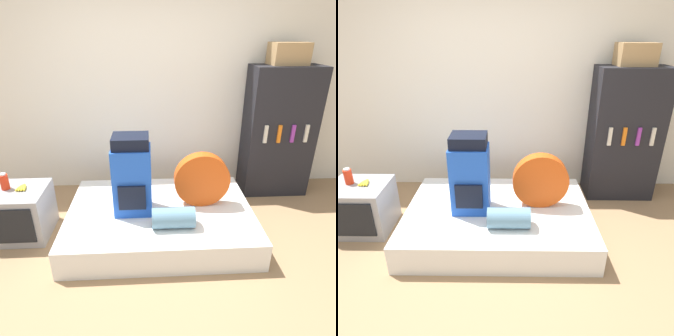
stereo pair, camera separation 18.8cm
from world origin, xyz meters
TOP-DOWN VIEW (x-y plane):
  - ground_plane at (0.00, 0.00)m, footprint 16.00×16.00m
  - wall_back at (0.00, 1.83)m, footprint 8.00×0.05m
  - bed at (0.08, 0.70)m, footprint 1.87×1.32m
  - backpack at (-0.18, 0.68)m, footprint 0.37×0.33m
  - tent_bag at (0.51, 0.77)m, footprint 0.56×0.13m
  - sleeping_roll at (0.19, 0.38)m, footprint 0.39×0.19m
  - television at (-1.35, 0.75)m, footprint 0.59×0.54m
  - canister at (-1.45, 0.79)m, footprint 0.08×0.08m
  - banana_bunch at (-1.28, 0.78)m, footprint 0.11×0.15m
  - bookshelf at (1.58, 1.55)m, footprint 0.81×0.44m
  - cardboard_box at (1.57, 1.58)m, footprint 0.40×0.30m

SIDE VIEW (x-z plane):
  - ground_plane at x=0.00m, z-range 0.00..0.00m
  - bed at x=0.08m, z-range 0.00..0.28m
  - television at x=-1.35m, z-range 0.00..0.51m
  - sleeping_roll at x=0.19m, z-range 0.28..0.48m
  - banana_bunch at x=-1.28m, z-range 0.51..0.54m
  - tent_bag at x=0.51m, z-range 0.28..0.85m
  - canister at x=-1.45m, z-range 0.51..0.68m
  - backpack at x=-0.18m, z-range 0.27..1.06m
  - bookshelf at x=1.58m, z-range 0.00..1.59m
  - wall_back at x=0.00m, z-range 0.00..2.60m
  - cardboard_box at x=1.57m, z-range 1.59..1.83m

